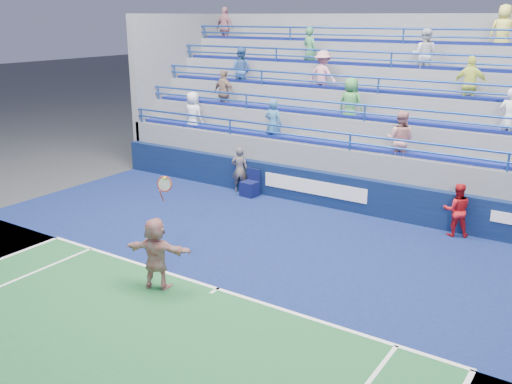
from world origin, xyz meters
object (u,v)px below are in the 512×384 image
Objects in this scene: line_judge at (240,170)px; ball_girl at (457,210)px; tennis_player at (156,253)px; judge_chair at (250,188)px.

ball_girl is (7.24, -0.08, -0.04)m from line_judge.
tennis_player is at bearing 87.86° from line_judge.
line_judge reaches higher than judge_chair.
tennis_player is 1.76× the size of ball_girl.
line_judge is (-2.62, 6.89, -0.04)m from tennis_player.
tennis_player is at bearing -72.93° from judge_chair.
ball_girl is (6.68, 0.12, 0.46)m from judge_chair.
tennis_player reaches higher than judge_chair.
tennis_player is 8.23m from ball_girl.
line_judge is at bearing 110.80° from tennis_player.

